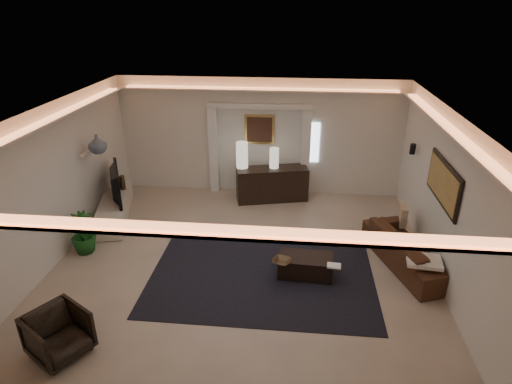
# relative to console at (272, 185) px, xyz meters

# --- Properties ---
(floor) EXTENTS (7.00, 7.00, 0.00)m
(floor) POSITION_rel_console_xyz_m (-0.36, -2.97, -0.40)
(floor) COLOR tan
(floor) RESTS_ON ground
(ceiling) EXTENTS (7.00, 7.00, 0.00)m
(ceiling) POSITION_rel_console_xyz_m (-0.36, -2.97, 2.50)
(ceiling) COLOR white
(ceiling) RESTS_ON ground
(wall_back) EXTENTS (7.00, 0.00, 7.00)m
(wall_back) POSITION_rel_console_xyz_m (-0.36, 0.53, 1.05)
(wall_back) COLOR silver
(wall_back) RESTS_ON ground
(wall_front) EXTENTS (7.00, 0.00, 7.00)m
(wall_front) POSITION_rel_console_xyz_m (-0.36, -6.47, 1.05)
(wall_front) COLOR silver
(wall_front) RESTS_ON ground
(wall_left) EXTENTS (0.00, 7.00, 7.00)m
(wall_left) POSITION_rel_console_xyz_m (-3.86, -2.97, 1.05)
(wall_left) COLOR silver
(wall_left) RESTS_ON ground
(wall_right) EXTENTS (0.00, 7.00, 7.00)m
(wall_right) POSITION_rel_console_xyz_m (3.14, -2.97, 1.05)
(wall_right) COLOR silver
(wall_right) RESTS_ON ground
(cove_soffit) EXTENTS (7.00, 7.00, 0.04)m
(cove_soffit) POSITION_rel_console_xyz_m (-0.36, -2.97, 2.22)
(cove_soffit) COLOR silver
(cove_soffit) RESTS_ON ceiling
(daylight_slit) EXTENTS (0.25, 0.03, 1.00)m
(daylight_slit) POSITION_rel_console_xyz_m (0.99, 0.51, 0.95)
(daylight_slit) COLOR white
(daylight_slit) RESTS_ON wall_back
(area_rug) EXTENTS (4.00, 3.00, 0.01)m
(area_rug) POSITION_rel_console_xyz_m (0.04, -3.17, -0.39)
(area_rug) COLOR black
(area_rug) RESTS_ON ground
(pilaster_left) EXTENTS (0.22, 0.20, 2.20)m
(pilaster_left) POSITION_rel_console_xyz_m (-1.51, 0.43, 0.70)
(pilaster_left) COLOR silver
(pilaster_left) RESTS_ON ground
(pilaster_right) EXTENTS (0.22, 0.20, 2.20)m
(pilaster_right) POSITION_rel_console_xyz_m (0.79, 0.43, 0.70)
(pilaster_right) COLOR silver
(pilaster_right) RESTS_ON ground
(alcove_header) EXTENTS (2.52, 0.20, 0.12)m
(alcove_header) POSITION_rel_console_xyz_m (-0.36, 0.43, 1.85)
(alcove_header) COLOR silver
(alcove_header) RESTS_ON wall_back
(painting_frame) EXTENTS (0.74, 0.04, 0.74)m
(painting_frame) POSITION_rel_console_xyz_m (-0.36, 0.50, 1.25)
(painting_frame) COLOR tan
(painting_frame) RESTS_ON wall_back
(painting_canvas) EXTENTS (0.62, 0.02, 0.62)m
(painting_canvas) POSITION_rel_console_xyz_m (-0.36, 0.47, 1.25)
(painting_canvas) COLOR #4C2D1E
(painting_canvas) RESTS_ON wall_back
(art_panel_frame) EXTENTS (0.04, 1.64, 0.74)m
(art_panel_frame) POSITION_rel_console_xyz_m (3.11, -2.67, 1.30)
(art_panel_frame) COLOR black
(art_panel_frame) RESTS_ON wall_right
(art_panel_gold) EXTENTS (0.02, 1.50, 0.62)m
(art_panel_gold) POSITION_rel_console_xyz_m (3.09, -2.67, 1.30)
(art_panel_gold) COLOR tan
(art_panel_gold) RESTS_ON wall_right
(wall_sconce) EXTENTS (0.12, 0.12, 0.22)m
(wall_sconce) POSITION_rel_console_xyz_m (3.02, -0.77, 1.28)
(wall_sconce) COLOR black
(wall_sconce) RESTS_ON wall_right
(wall_niche) EXTENTS (0.10, 0.55, 0.04)m
(wall_niche) POSITION_rel_console_xyz_m (-3.80, -1.57, 1.25)
(wall_niche) COLOR silver
(wall_niche) RESTS_ON wall_left
(console) EXTENTS (1.81, 0.94, 0.86)m
(console) POSITION_rel_console_xyz_m (0.00, 0.00, 0.00)
(console) COLOR black
(console) RESTS_ON ground
(lamp_left) EXTENTS (0.35, 0.35, 0.63)m
(lamp_left) POSITION_rel_console_xyz_m (-0.73, -0.01, 0.69)
(lamp_left) COLOR beige
(lamp_left) RESTS_ON console
(lamp_right) EXTENTS (0.29, 0.29, 0.50)m
(lamp_right) POSITION_rel_console_xyz_m (0.04, 0.05, 0.69)
(lamp_right) COLOR beige
(lamp_right) RESTS_ON console
(media_ledge) EXTENTS (1.12, 2.33, 0.42)m
(media_ledge) POSITION_rel_console_xyz_m (-3.51, -1.32, -0.18)
(media_ledge) COLOR beige
(media_ledge) RESTS_ON ground
(tv) EXTENTS (1.29, 0.71, 0.77)m
(tv) POSITION_rel_console_xyz_m (-3.51, -1.30, 0.44)
(tv) COLOR black
(tv) RESTS_ON media_ledge
(figurine) EXTENTS (0.17, 0.17, 0.34)m
(figurine) POSITION_rel_console_xyz_m (-3.51, -0.72, 0.24)
(figurine) COLOR #3F311D
(figurine) RESTS_ON media_ledge
(ginger_jar) EXTENTS (0.43, 0.43, 0.39)m
(ginger_jar) POSITION_rel_console_xyz_m (-3.51, -1.66, 1.47)
(ginger_jar) COLOR #42525E
(ginger_jar) RESTS_ON wall_niche
(plant) EXTENTS (0.64, 0.64, 0.83)m
(plant) POSITION_rel_console_xyz_m (-3.51, -2.82, 0.02)
(plant) COLOR #154717
(plant) RESTS_ON ground
(sofa) EXTENTS (2.34, 1.52, 0.64)m
(sofa) POSITION_rel_console_xyz_m (2.74, -2.63, -0.08)
(sofa) COLOR brown
(sofa) RESTS_ON ground
(throw_blanket) EXTENTS (0.62, 0.53, 0.06)m
(throw_blanket) POSITION_rel_console_xyz_m (2.79, -3.36, 0.15)
(throw_blanket) COLOR white
(throw_blanket) RESTS_ON sofa
(throw_pillow) EXTENTS (0.17, 0.43, 0.41)m
(throw_pillow) POSITION_rel_console_xyz_m (2.79, -1.67, 0.15)
(throw_pillow) COLOR tan
(throw_pillow) RESTS_ON sofa
(coffee_table) EXTENTS (0.99, 0.57, 0.36)m
(coffee_table) POSITION_rel_console_xyz_m (0.81, -3.17, -0.20)
(coffee_table) COLOR black
(coffee_table) RESTS_ON ground
(bowl) EXTENTS (0.41, 0.41, 0.08)m
(bowl) POSITION_rel_console_xyz_m (0.39, -3.43, 0.05)
(bowl) COLOR #453421
(bowl) RESTS_ON coffee_table
(magazine) EXTENTS (0.25, 0.19, 0.03)m
(magazine) POSITION_rel_console_xyz_m (1.29, -3.43, 0.02)
(magazine) COLOR white
(magazine) RESTS_ON coffee_table
(armchair) EXTENTS (1.01, 1.00, 0.68)m
(armchair) POSITION_rel_console_xyz_m (-2.61, -5.42, -0.06)
(armchair) COLOR black
(armchair) RESTS_ON ground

